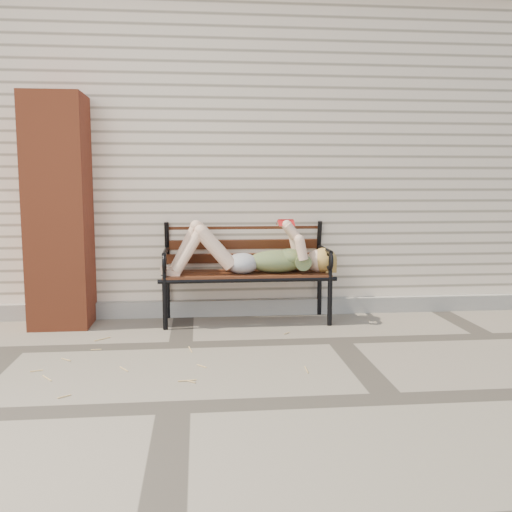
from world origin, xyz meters
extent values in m
plane|color=#766A5B|center=(0.00, 0.00, 0.00)|extent=(80.00, 80.00, 0.00)
cube|color=beige|center=(0.00, 3.00, 1.50)|extent=(8.00, 4.00, 3.00)
cube|color=#4B3D35|center=(0.00, 3.00, 3.15)|extent=(8.30, 4.30, 0.30)
cube|color=#A8A497|center=(0.00, 0.97, 0.07)|extent=(8.00, 0.10, 0.15)
cube|color=#9E4123|center=(-2.30, 0.75, 1.00)|extent=(0.50, 0.50, 2.00)
cylinder|color=black|center=(-1.39, 0.49, 0.22)|extent=(0.04, 0.04, 0.44)
cylinder|color=black|center=(-1.39, 0.93, 0.22)|extent=(0.04, 0.04, 0.44)
cylinder|color=black|center=(0.04, 0.49, 0.22)|extent=(0.04, 0.04, 0.44)
cylinder|color=black|center=(0.04, 0.93, 0.22)|extent=(0.04, 0.04, 0.44)
cube|color=#522715|center=(-0.68, 0.71, 0.44)|extent=(1.47, 0.48, 0.03)
cylinder|color=black|center=(-0.68, 0.49, 0.42)|extent=(1.55, 0.04, 0.04)
cylinder|color=black|center=(-0.68, 0.93, 0.42)|extent=(1.55, 0.04, 0.04)
torus|color=black|center=(-0.68, 1.03, 0.92)|extent=(0.27, 0.03, 0.27)
ellipsoid|color=#0A3D48|center=(-0.40, 0.68, 0.55)|extent=(0.52, 0.30, 0.20)
ellipsoid|color=#0A3D48|center=(-0.29, 0.68, 0.59)|extent=(0.25, 0.29, 0.16)
ellipsoid|color=#9A9A9E|center=(-0.71, 0.68, 0.54)|extent=(0.29, 0.33, 0.18)
sphere|color=beige|center=(-0.03, 0.68, 0.55)|extent=(0.21, 0.21, 0.21)
ellipsoid|color=gold|center=(0.02, 0.68, 0.56)|extent=(0.24, 0.25, 0.22)
cube|color=#A01213|center=(-0.33, 0.68, 0.92)|extent=(0.14, 0.02, 0.02)
cube|color=beige|center=(-0.33, 0.64, 0.89)|extent=(0.14, 0.08, 0.05)
cube|color=beige|center=(-0.33, 0.72, 0.89)|extent=(0.14, 0.08, 0.05)
cube|color=#A01213|center=(-0.33, 0.64, 0.90)|extent=(0.15, 0.09, 0.05)
cube|color=#A01213|center=(-0.33, 0.72, 0.90)|extent=(0.15, 0.09, 0.05)
cylinder|color=tan|center=(-1.91, -1.06, 0.01)|extent=(0.11, 0.02, 0.01)
cylinder|color=tan|center=(-0.88, -0.40, 0.01)|extent=(0.12, 0.06, 0.01)
cylinder|color=tan|center=(-0.98, -1.12, 0.01)|extent=(0.10, 0.03, 0.01)
cylinder|color=tan|center=(-1.33, -0.84, 0.01)|extent=(0.08, 0.10, 0.01)
cylinder|color=tan|center=(-2.11, -0.64, 0.01)|extent=(0.09, 0.01, 0.01)
cylinder|color=tan|center=(-1.80, -0.41, 0.01)|extent=(0.13, 0.11, 0.01)
cylinder|color=tan|center=(-2.07, -1.11, 0.01)|extent=(0.07, 0.15, 0.01)
cylinder|color=tan|center=(-1.68, 0.29, 0.01)|extent=(0.10, 0.05, 0.01)
cylinder|color=tan|center=(-1.82, -0.40, 0.01)|extent=(0.13, 0.03, 0.01)
cylinder|color=tan|center=(-0.38, -0.08, 0.01)|extent=(0.01, 0.08, 0.01)
cylinder|color=tan|center=(-0.56, -0.76, 0.01)|extent=(0.15, 0.02, 0.01)
cylinder|color=tan|center=(-0.15, -1.27, 0.01)|extent=(0.12, 0.10, 0.01)
cylinder|color=tan|center=(-0.50, -0.18, 0.01)|extent=(0.10, 0.01, 0.01)
cylinder|color=tan|center=(-1.80, -0.49, 0.01)|extent=(0.05, 0.07, 0.01)
cylinder|color=tan|center=(-1.02, -0.89, 0.01)|extent=(0.03, 0.15, 0.01)
cylinder|color=tan|center=(-0.97, 0.24, 0.01)|extent=(0.08, 0.05, 0.01)
camera|label=1|loc=(-1.10, -4.34, 1.24)|focal=40.00mm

